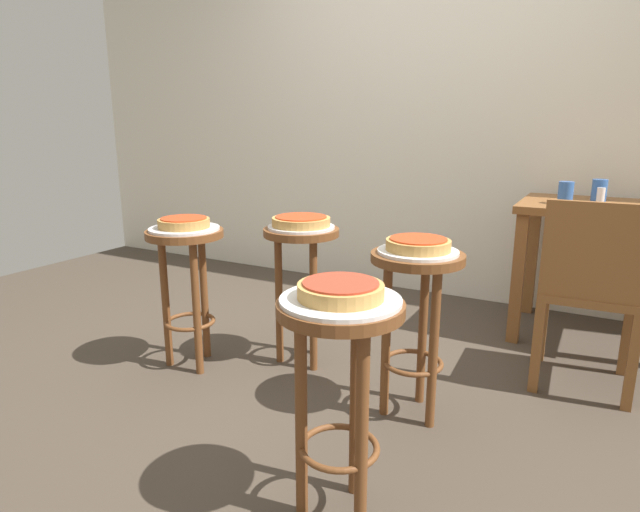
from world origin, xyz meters
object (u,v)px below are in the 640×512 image
(dining_table, at_px, (600,230))
(condiment_shaker, at_px, (601,195))
(serving_plate_rear, at_px, (301,227))
(stool_middle, at_px, (187,268))
(stool_rear, at_px, (302,266))
(serving_plate_foreground, at_px, (341,300))
(stool_foreground, at_px, (340,364))
(pizza_leftside, at_px, (418,244))
(wooden_chair, at_px, (590,288))
(cup_far_edge, at_px, (599,190))
(serving_plate_middle, at_px, (184,229))
(pizza_middle, at_px, (184,223))
(serving_plate_leftside, at_px, (418,252))
(cup_near_edge, at_px, (566,193))
(pizza_foreground, at_px, (341,290))
(pizza_rear, at_px, (301,221))
(stool_leftside, at_px, (416,299))

(dining_table, distance_m, condiment_shaker, 0.18)
(serving_plate_rear, bearing_deg, stool_middle, -147.24)
(dining_table, bearing_deg, stool_rear, -140.06)
(serving_plate_foreground, bearing_deg, stool_foreground, -75.96)
(pizza_leftside, xyz_separation_m, wooden_chair, (0.59, 0.56, -0.24))
(pizza_leftside, bearing_deg, wooden_chair, 43.60)
(serving_plate_rear, bearing_deg, stool_foreground, -53.64)
(stool_foreground, distance_m, cup_far_edge, 2.10)
(stool_middle, height_order, stool_rear, same)
(stool_rear, xyz_separation_m, dining_table, (1.23, 1.03, 0.11))
(serving_plate_middle, relative_size, condiment_shaker, 3.96)
(serving_plate_middle, xyz_separation_m, pizza_middle, (0.00, 0.00, 0.03))
(cup_far_edge, bearing_deg, wooden_chair, -88.11)
(serving_plate_leftside, height_order, cup_near_edge, cup_near_edge)
(pizza_middle, bearing_deg, stool_middle, -90.00)
(serving_plate_foreground, distance_m, pizza_foreground, 0.03)
(cup_far_edge, bearing_deg, pizza_rear, -136.62)
(stool_foreground, relative_size, serving_plate_middle, 2.08)
(dining_table, xyz_separation_m, cup_far_edge, (-0.03, 0.10, 0.20))
(cup_far_edge, bearing_deg, condiment_shaker, -82.43)
(dining_table, bearing_deg, pizza_rear, -140.06)
(stool_foreground, height_order, serving_plate_foreground, serving_plate_foreground)
(stool_leftside, height_order, dining_table, dining_table)
(serving_plate_rear, bearing_deg, cup_far_edge, 43.38)
(pizza_foreground, xyz_separation_m, serving_plate_middle, (-1.09, 0.57, -0.03))
(stool_foreground, relative_size, serving_plate_leftside, 2.19)
(cup_near_edge, xyz_separation_m, cup_far_edge, (0.15, 0.21, 0.00))
(pizza_foreground, bearing_deg, dining_table, 72.63)
(serving_plate_leftside, height_order, stool_rear, serving_plate_leftside)
(pizza_leftside, xyz_separation_m, pizza_rear, (-0.64, 0.21, 0.00))
(pizza_middle, height_order, dining_table, dining_table)
(dining_table, bearing_deg, serving_plate_foreground, -107.37)
(pizza_leftside, relative_size, dining_table, 0.30)
(condiment_shaker, bearing_deg, pizza_leftside, -114.40)
(serving_plate_rear, xyz_separation_m, wooden_chair, (1.22, 0.35, -0.21))
(pizza_middle, distance_m, stool_leftside, 1.12)
(serving_plate_leftside, relative_size, dining_table, 0.38)
(stool_middle, xyz_separation_m, dining_table, (1.68, 1.32, 0.11))
(cup_far_edge, bearing_deg, pizza_middle, -139.23)
(stool_middle, relative_size, pizza_leftside, 2.75)
(pizza_foreground, bearing_deg, stool_rear, 126.36)
(stool_foreground, xyz_separation_m, stool_leftside, (0.00, 0.65, 0.00))
(condiment_shaker, bearing_deg, serving_plate_foreground, -106.67)
(pizza_foreground, distance_m, serving_plate_rear, 1.08)
(serving_plate_foreground, bearing_deg, pizza_leftside, 89.88)
(pizza_middle, relative_size, pizza_rear, 0.86)
(dining_table, bearing_deg, cup_near_edge, -150.61)
(wooden_chair, bearing_deg, stool_foreground, -115.88)
(pizza_rear, bearing_deg, cup_far_edge, 43.38)
(pizza_foreground, distance_m, serving_plate_middle, 1.23)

